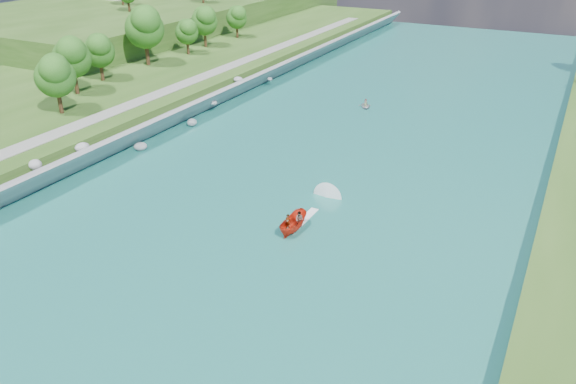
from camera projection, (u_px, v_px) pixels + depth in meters
The scene contains 8 objects.
ground at pixel (204, 263), 53.49m from camera, with size 260.00×260.00×0.00m, color #2D5119.
river_water at pixel (298, 183), 69.37m from camera, with size 55.00×240.00×0.10m, color #1A635F.
berm_west at pixel (18, 112), 89.41m from camera, with size 45.00×240.00×3.50m, color #2D5119.
ridge_west at pixel (159, 14), 161.35m from camera, with size 60.00×120.00×9.00m, color #2D5119.
riprap_bank at pixel (129, 139), 78.44m from camera, with size 4.39×236.00×4.05m.
riverside_path at pixel (98, 117), 81.34m from camera, with size 3.00×200.00×0.10m, color gray.
motorboat at pixel (298, 219), 59.40m from camera, with size 3.60×19.17×2.11m.
raft at pixel (365, 105), 96.68m from camera, with size 3.32×3.72×1.52m.
Camera 1 is at (27.97, -36.15, 29.72)m, focal length 35.00 mm.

